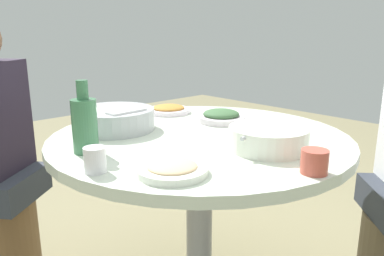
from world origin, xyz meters
The scene contains 10 objects.
round_dining_table centered at (0.00, 0.00, 0.67)m, with size 1.11×1.11×0.77m.
rice_bowl centered at (0.28, 0.20, 0.82)m, with size 0.32×0.32×0.09m.
soup_bowl centered at (-0.29, -0.03, 0.81)m, with size 0.26×0.28×0.07m.
dish_noodles centered at (-0.24, 0.34, 0.79)m, with size 0.20×0.20×0.03m.
dish_greens centered at (0.09, -0.21, 0.80)m, with size 0.21×0.21×0.05m.
dish_tofu_braise centered at (0.38, -0.16, 0.79)m, with size 0.20×0.20×0.04m.
green_bottle centered at (0.09, 0.41, 0.87)m, with size 0.08×0.08×0.23m.
tea_cup_near centered at (-0.50, 0.06, 0.81)m, with size 0.07×0.07×0.07m, color #C05141.
tea_cup_far centered at (-0.09, 0.48, 0.81)m, with size 0.06×0.06×0.07m, color white.
stool_for_diner_left centered at (0.68, 0.55, 0.23)m, with size 0.30×0.30×0.46m, color brown.
Camera 1 is at (-0.98, 0.96, 1.15)m, focal length 35.43 mm.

